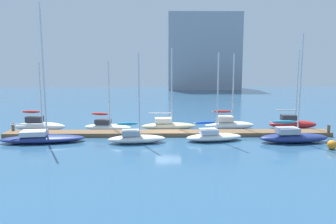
{
  "coord_description": "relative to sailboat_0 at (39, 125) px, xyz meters",
  "views": [
    {
      "loc": [
        -0.63,
        -32.14,
        7.26
      ],
      "look_at": [
        0.0,
        2.0,
        2.0
      ],
      "focal_mm": 35.81,
      "sensor_mm": 36.0,
      "label": 1
    }
  ],
  "objects": [
    {
      "name": "ground_plane",
      "position": [
        13.4,
        -2.25,
        -0.64
      ],
      "size": [
        120.0,
        120.0,
        0.0
      ],
      "primitive_type": "plane",
      "color": "#2D567A"
    },
    {
      "name": "dock_pier",
      "position": [
        13.4,
        -2.25,
        -0.44
      ],
      "size": [
        31.72,
        1.91,
        0.39
      ],
      "primitive_type": "cube",
      "color": "brown",
      "rests_on": "ground_plane"
    },
    {
      "name": "dock_piling_near_end",
      "position": [
        -2.06,
        -1.45,
        -0.08
      ],
      "size": [
        0.28,
        0.28,
        1.12
      ],
      "primitive_type": "cylinder",
      "color": "brown",
      "rests_on": "ground_plane"
    },
    {
      "name": "dock_piling_far_end",
      "position": [
        28.85,
        -3.05,
        -0.08
      ],
      "size": [
        0.28,
        0.28,
        1.12
      ],
      "primitive_type": "cylinder",
      "color": "brown",
      "rests_on": "ground_plane"
    },
    {
      "name": "sailboat_0",
      "position": [
        0.0,
        0.0,
        0.0
      ],
      "size": [
        5.38,
        1.83,
        7.09
      ],
      "rotation": [
        0.0,
        0.0,
        -0.06
      ],
      "color": "white",
      "rests_on": "ground_plane"
    },
    {
      "name": "sailboat_1",
      "position": [
        2.03,
        -5.01,
        -0.11
      ],
      "size": [
        7.5,
        2.89,
        12.14
      ],
      "rotation": [
        0.0,
        0.0,
        0.12
      ],
      "color": "navy",
      "rests_on": "ground_plane"
    },
    {
      "name": "sailboat_2",
      "position": [
        7.03,
        -0.0,
        -0.1
      ],
      "size": [
        5.21,
        2.33,
        7.17
      ],
      "rotation": [
        0.0,
        0.0,
        -0.16
      ],
      "color": "white",
      "rests_on": "ground_plane"
    },
    {
      "name": "sailboat_3",
      "position": [
        10.45,
        -5.34,
        -0.1
      ],
      "size": [
        5.23,
        2.1,
        7.92
      ],
      "rotation": [
        0.0,
        0.0,
        0.1
      ],
      "color": "white",
      "rests_on": "ground_plane"
    },
    {
      "name": "sailboat_4",
      "position": [
        13.43,
        0.43,
        -0.11
      ],
      "size": [
        5.85,
        1.93,
        8.55
      ],
      "rotation": [
        0.0,
        0.0,
        0.05
      ],
      "color": "beige",
      "rests_on": "ground_plane"
    },
    {
      "name": "sailboat_5",
      "position": [
        17.44,
        -4.67,
        -0.12
      ],
      "size": [
        5.37,
        2.53,
        7.97
      ],
      "rotation": [
        0.0,
        0.0,
        0.16
      ],
      "color": "white",
      "rests_on": "ground_plane"
    },
    {
      "name": "sailboat_6",
      "position": [
        19.91,
        0.52,
        -0.04
      ],
      "size": [
        5.4,
        2.05,
        7.96
      ],
      "rotation": [
        0.0,
        0.0,
        0.06
      ],
      "color": "white",
      "rests_on": "ground_plane"
    },
    {
      "name": "sailboat_7",
      "position": [
        24.5,
        -5.33,
        -0.05
      ],
      "size": [
        6.31,
        2.26,
        9.55
      ],
      "rotation": [
        0.0,
        0.0,
        0.05
      ],
      "color": "navy",
      "rests_on": "ground_plane"
    },
    {
      "name": "sailboat_8",
      "position": [
        26.79,
        0.74,
        -0.02
      ],
      "size": [
        5.08,
        1.75,
        8.34
      ],
      "rotation": [
        0.0,
        0.0,
        -0.05
      ],
      "color": "#B21E1E",
      "rests_on": "ground_plane"
    },
    {
      "name": "mooring_buoy_orange",
      "position": [
        26.81,
        -7.74,
        -0.25
      ],
      "size": [
        0.77,
        0.77,
        0.77
      ],
      "primitive_type": "sphere",
      "color": "orange",
      "rests_on": "ground_plane"
    },
    {
      "name": "harbor_building_distant",
      "position": [
        23.36,
        52.6,
        8.78
      ],
      "size": [
        17.97,
        10.74,
        18.83
      ],
      "primitive_type": "cube",
      "color": "#9399A3",
      "rests_on": "ground_plane"
    }
  ]
}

